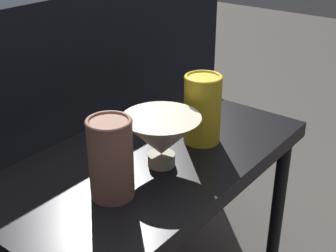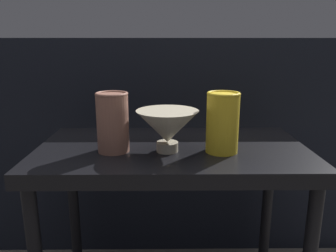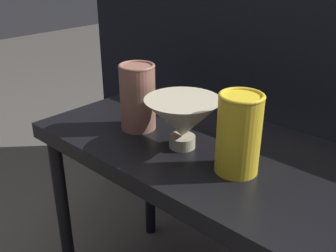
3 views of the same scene
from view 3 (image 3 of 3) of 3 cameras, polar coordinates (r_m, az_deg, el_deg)
table at (r=0.95m, az=4.46°, el=-5.99°), size 0.77×0.42×0.56m
couch_backdrop at (r=1.41m, az=18.81°, el=0.81°), size 1.52×0.50×0.86m
bowl at (r=0.86m, az=2.12°, el=1.04°), size 0.17×0.17×0.11m
vase_textured_left at (r=0.95m, az=-4.43°, el=4.32°), size 0.09×0.09×0.16m
vase_colorful_right at (r=0.77m, az=10.24°, el=-0.98°), size 0.09×0.09×0.16m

